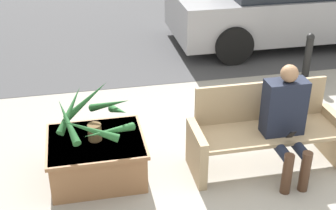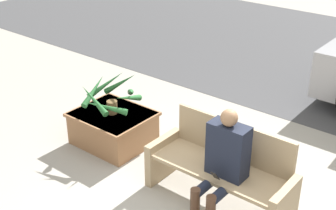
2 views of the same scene
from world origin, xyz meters
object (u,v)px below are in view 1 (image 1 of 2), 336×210
at_px(person_seated, 286,118).
at_px(parked_car, 285,4).
at_px(planter_box, 97,156).
at_px(bollard_post, 308,56).
at_px(potted_plant, 93,117).
at_px(bench, 266,131).

height_order(person_seated, parked_car, parked_car).
bearing_deg(planter_box, bollard_post, 29.12).
height_order(potted_plant, parked_car, parked_car).
relative_size(potted_plant, bollard_post, 1.13).
bearing_deg(potted_plant, bollard_post, 29.12).
distance_m(person_seated, planter_box, 2.02).
relative_size(planter_box, bollard_post, 1.36).
height_order(planter_box, bollard_post, bollard_post).
bearing_deg(potted_plant, parked_car, 43.93).
distance_m(planter_box, bollard_post, 3.81).
xyz_separation_m(planter_box, parked_car, (3.69, 3.55, 0.44)).
distance_m(potted_plant, parked_car, 5.13).
xyz_separation_m(bench, planter_box, (-1.83, 0.13, -0.16)).
relative_size(bench, planter_box, 1.66).
relative_size(bench, person_seated, 1.36).
bearing_deg(parked_car, bollard_post, -102.12).
relative_size(parked_car, bollard_post, 5.61).
xyz_separation_m(parked_car, bollard_post, (-0.37, -1.70, -0.30)).
bearing_deg(bollard_post, planter_box, -150.88).
distance_m(bench, parked_car, 4.14).
relative_size(potted_plant, parked_car, 0.20).
height_order(planter_box, parked_car, parked_car).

